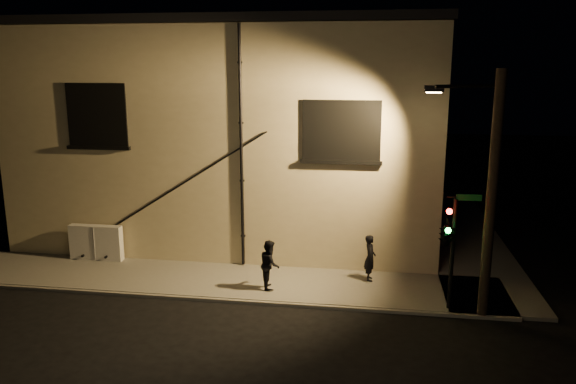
% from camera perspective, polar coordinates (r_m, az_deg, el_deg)
% --- Properties ---
extents(ground, '(90.00, 90.00, 0.00)m').
position_cam_1_polar(ground, '(17.38, -0.87, -11.39)').
color(ground, black).
extents(sidewalk, '(21.00, 16.00, 0.12)m').
position_cam_1_polar(sidewalk, '(21.28, 4.37, -6.62)').
color(sidewalk, slate).
rests_on(sidewalk, ground).
extents(building, '(16.20, 12.23, 8.80)m').
position_cam_1_polar(building, '(25.41, -4.24, 6.64)').
color(building, beige).
rests_on(building, ground).
extents(utility_cabinet, '(1.97, 0.33, 1.29)m').
position_cam_1_polar(utility_cabinet, '(21.79, -18.91, -4.87)').
color(utility_cabinet, silver).
rests_on(utility_cabinet, sidewalk).
extents(pedestrian_a, '(0.43, 0.60, 1.56)m').
position_cam_1_polar(pedestrian_a, '(18.84, 8.33, -6.63)').
color(pedestrian_a, black).
rests_on(pedestrian_a, sidewalk).
extents(pedestrian_b, '(0.77, 0.90, 1.58)m').
position_cam_1_polar(pedestrian_b, '(18.05, -1.86, -7.35)').
color(pedestrian_b, black).
rests_on(pedestrian_b, sidewalk).
extents(traffic_signal, '(1.14, 2.00, 3.45)m').
position_cam_1_polar(traffic_signal, '(16.64, 15.84, -4.05)').
color(traffic_signal, black).
rests_on(traffic_signal, sidewalk).
extents(streetlamp_pole, '(2.02, 1.39, 7.04)m').
position_cam_1_polar(streetlamp_pole, '(16.43, 19.64, 0.19)').
color(streetlamp_pole, black).
rests_on(streetlamp_pole, ground).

